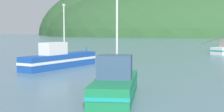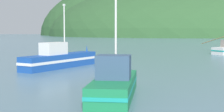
# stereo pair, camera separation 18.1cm
# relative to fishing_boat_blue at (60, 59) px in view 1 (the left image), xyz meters

# --- Properties ---
(hill_far_right) EXTENTS (172.81, 138.25, 89.56)m
(hill_far_right) POSITION_rel_fishing_boat_blue_xyz_m (26.36, 224.61, -0.86)
(hill_far_right) COLOR #2D562D
(hill_far_right) RESTS_ON ground
(hill_mid_left) EXTENTS (182.10, 145.68, 68.01)m
(hill_mid_left) POSITION_rel_fishing_boat_blue_xyz_m (45.56, 190.66, -0.86)
(hill_mid_left) COLOR #2D562D
(hill_mid_left) RESTS_ON ground
(fishing_boat_blue) EXTENTS (6.21, 9.60, 6.31)m
(fishing_boat_blue) POSITION_rel_fishing_boat_blue_xyz_m (0.00, 0.00, 0.00)
(fishing_boat_blue) COLOR #19479E
(fishing_boat_blue) RESTS_ON ground
(fishing_boat_green) EXTENTS (2.65, 7.45, 6.67)m
(fishing_boat_green) POSITION_rel_fishing_boat_blue_xyz_m (5.95, -13.99, -0.13)
(fishing_boat_green) COLOR #197A47
(fishing_boat_green) RESTS_ON ground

